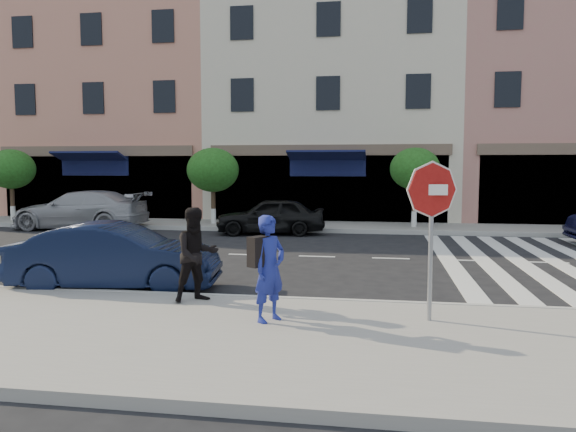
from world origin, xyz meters
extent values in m
plane|color=black|center=(0.00, 0.00, 0.00)|extent=(120.00, 120.00, 0.00)
cube|color=gray|center=(0.00, -3.75, 0.07)|extent=(60.00, 4.50, 0.15)
cube|color=gray|center=(0.00, 11.00, 0.07)|extent=(60.00, 3.00, 0.15)
cube|color=tan|center=(-11.00, 17.00, 7.00)|extent=(10.00, 9.00, 14.00)
cube|color=beige|center=(-0.50, 17.00, 5.50)|extent=(11.00, 9.00, 11.00)
cylinder|color=#473323|center=(-14.00, 10.80, 0.98)|extent=(0.18, 0.18, 1.65)
cylinder|color=silver|center=(-14.00, 10.80, 0.45)|extent=(0.20, 0.20, 0.60)
ellipsoid|color=#1D4413|center=(-14.00, 10.80, 2.35)|extent=(2.00, 2.00, 1.70)
cylinder|color=#473323|center=(-5.00, 10.80, 0.95)|extent=(0.18, 0.18, 1.60)
cylinder|color=silver|center=(-5.00, 10.80, 0.45)|extent=(0.20, 0.20, 0.60)
ellipsoid|color=#1D4413|center=(-5.00, 10.80, 2.32)|extent=(2.10, 2.10, 1.79)
cylinder|color=#473323|center=(3.00, 10.80, 1.00)|extent=(0.18, 0.18, 1.71)
cylinder|color=silver|center=(3.00, 10.80, 0.45)|extent=(0.20, 0.20, 0.60)
ellipsoid|color=#1D4413|center=(3.00, 10.80, 2.38)|extent=(1.90, 1.90, 1.62)
cylinder|color=gray|center=(2.44, -2.60, 1.24)|extent=(0.07, 0.07, 2.18)
cylinder|color=white|center=(2.44, -2.61, 2.13)|extent=(0.85, 0.08, 0.85)
cylinder|color=#9E1411|center=(2.44, -2.63, 2.13)|extent=(0.79, 0.09, 0.79)
cube|color=white|center=(2.44, -2.66, 2.13)|extent=(0.45, 0.05, 0.16)
imported|color=navy|center=(0.06, -3.02, 0.95)|extent=(0.64, 0.70, 1.60)
imported|color=black|center=(-1.42, -2.00, 0.96)|extent=(1.00, 0.98, 1.62)
imported|color=black|center=(-3.51, -0.78, 0.67)|extent=(4.22, 1.93, 1.34)
imported|color=#9B9AA0|center=(-9.88, 9.10, 0.76)|extent=(5.27, 2.18, 1.53)
imported|color=black|center=(-2.23, 8.77, 0.67)|extent=(4.11, 2.10, 1.34)
camera|label=1|loc=(1.67, -11.17, 2.48)|focal=35.00mm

